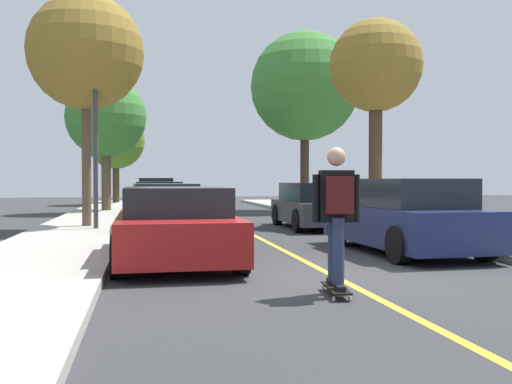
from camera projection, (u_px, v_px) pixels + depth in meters
name	position (u px, v px, depth m)	size (l,w,h in m)	color
ground	(332.00, 275.00, 8.58)	(80.00, 80.00, 0.00)	#353538
sidewalk_left	(13.00, 280.00, 7.75)	(2.35, 56.00, 0.14)	#ADA89E
center_line	(273.00, 245.00, 12.50)	(0.12, 39.20, 0.01)	gold
parked_car_left_nearest	(175.00, 226.00, 9.78)	(2.01, 4.10, 1.28)	maroon
parked_car_left_near	(164.00, 209.00, 15.29)	(2.01, 4.21, 1.30)	#B7B7BC
parked_car_left_far	(159.00, 200.00, 21.18)	(1.90, 4.36, 1.33)	#38383D
parked_car_left_farthest	(156.00, 194.00, 27.47)	(1.85, 4.25, 1.48)	#196066
parked_car_right_nearest	(404.00, 216.00, 11.24)	(1.96, 4.29, 1.43)	navy
parked_car_right_near	(317.00, 205.00, 16.92)	(2.02, 4.05, 1.31)	#38383D
street_tree_left_nearest	(86.00, 53.00, 15.92)	(3.14, 3.14, 6.32)	brown
street_tree_left_near	(106.00, 117.00, 24.09)	(3.31, 3.31, 5.51)	brown
street_tree_left_far	(116.00, 141.00, 32.34)	(3.18, 3.18, 5.03)	#4C3823
street_tree_right_nearest	(376.00, 68.00, 17.87)	(2.83, 2.83, 6.18)	#4C3823
street_tree_right_near	(305.00, 87.00, 25.79)	(4.80, 4.80, 7.78)	#3D2D1E
streetlamp	(95.00, 108.00, 15.08)	(0.36, 0.24, 5.44)	#38383D
skateboard	(336.00, 288.00, 7.09)	(0.32, 0.86, 0.10)	black
skateboarder	(337.00, 208.00, 7.04)	(0.59, 0.71, 1.70)	black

